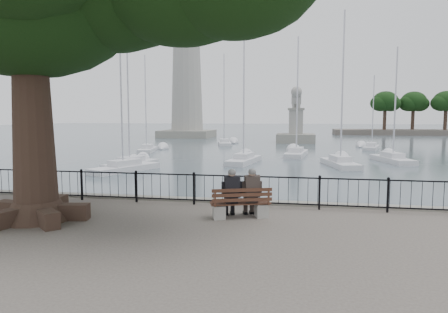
% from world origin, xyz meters
% --- Properties ---
extents(harbor, '(260.00, 260.00, 1.20)m').
position_xyz_m(harbor, '(0.00, 3.00, -0.50)').
color(harbor, slate).
rests_on(harbor, ground).
extents(railing, '(22.06, 0.06, 1.00)m').
position_xyz_m(railing, '(0.00, 2.50, 0.56)').
color(railing, black).
rests_on(railing, ground).
extents(bench, '(1.77, 1.04, 0.90)m').
position_xyz_m(bench, '(0.75, 1.03, 0.31)').
color(bench, gray).
rests_on(bench, ground).
extents(person_left, '(0.57, 0.78, 1.42)m').
position_xyz_m(person_left, '(0.48, 1.04, 0.66)').
color(person_left, black).
rests_on(person_left, ground).
extents(person_right, '(0.57, 0.78, 1.42)m').
position_xyz_m(person_right, '(1.02, 1.23, 0.66)').
color(person_right, '#2A2522').
rests_on(person_right, ground).
extents(lighthouse, '(9.29, 9.29, 28.66)m').
position_xyz_m(lighthouse, '(-18.00, 62.00, 11.00)').
color(lighthouse, slate).
rests_on(lighthouse, ground).
extents(lion_monument, '(5.54, 5.54, 8.28)m').
position_xyz_m(lion_monument, '(2.00, 49.94, 1.05)').
color(lion_monument, slate).
rests_on(lion_monument, ground).
extents(sailboat_a, '(3.60, 5.71, 9.40)m').
position_xyz_m(sailboat_a, '(-9.70, 16.27, -0.72)').
color(sailboat_a, silver).
rests_on(sailboat_a, ground).
extents(sailboat_b, '(2.48, 5.88, 11.76)m').
position_xyz_m(sailboat_b, '(-2.07, 22.80, -0.66)').
color(sailboat_b, silver).
rests_on(sailboat_b, ground).
extents(sailboat_c, '(2.74, 5.86, 11.99)m').
position_xyz_m(sailboat_c, '(5.58, 22.03, -0.66)').
color(sailboat_c, silver).
rests_on(sailboat_c, ground).
extents(sailboat_d, '(2.86, 5.89, 9.79)m').
position_xyz_m(sailboat_d, '(10.24, 25.84, -0.71)').
color(sailboat_d, silver).
rests_on(sailboat_d, ground).
extents(sailboat_e, '(2.45, 5.37, 10.65)m').
position_xyz_m(sailboat_e, '(-14.00, 31.62, -0.68)').
color(sailboat_e, silver).
rests_on(sailboat_e, ground).
extents(sailboat_f, '(2.41, 6.17, 11.64)m').
position_xyz_m(sailboat_f, '(2.19, 29.65, -0.67)').
color(sailboat_f, silver).
rests_on(sailboat_f, ground).
extents(sailboat_g, '(2.73, 5.29, 8.80)m').
position_xyz_m(sailboat_g, '(10.87, 39.37, -0.72)').
color(sailboat_g, silver).
rests_on(sailboat_g, ground).
extents(sailboat_h, '(2.84, 5.88, 12.35)m').
position_xyz_m(sailboat_h, '(-7.51, 43.31, -0.65)').
color(sailboat_h, silver).
rests_on(sailboat_h, ground).
extents(sailboat_i, '(2.80, 5.49, 11.92)m').
position_xyz_m(sailboat_i, '(-10.25, 18.64, -0.65)').
color(sailboat_i, silver).
rests_on(sailboat_i, ground).
extents(far_shore, '(30.00, 8.60, 9.18)m').
position_xyz_m(far_shore, '(25.54, 79.46, 3.00)').
color(far_shore, '#4F4841').
rests_on(far_shore, ground).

